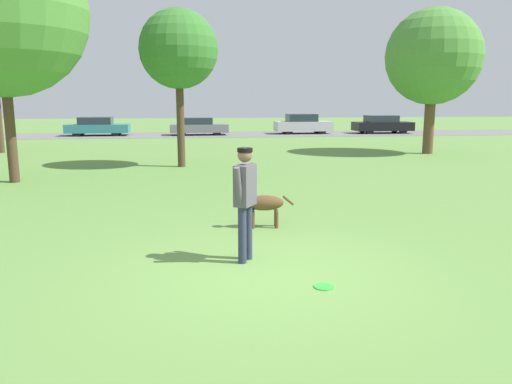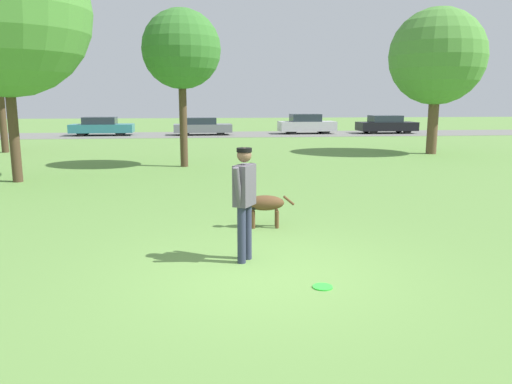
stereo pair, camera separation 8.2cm
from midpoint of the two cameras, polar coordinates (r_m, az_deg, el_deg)
ground_plane at (r=7.35m, az=1.29°, el=-9.20°), size 120.00×120.00×0.00m
far_road_strip at (r=35.66m, az=-4.80°, el=6.57°), size 120.00×6.00×0.01m
person at (r=7.60m, az=-1.02°, el=-0.31°), size 0.41×0.62×1.77m
dog at (r=9.74m, az=1.03°, el=-1.38°), size 1.12×0.35×0.66m
frisbee at (r=6.86m, az=7.97°, el=-10.69°), size 0.27×0.27×0.02m
tree_near_left at (r=16.84m, az=-26.82°, el=18.04°), size 4.96×4.96×7.48m
tree_mid_center at (r=18.77m, az=-8.40°, el=15.78°), size 2.84×2.84×5.67m
tree_far_right at (r=24.40m, az=20.08°, el=14.29°), size 4.26×4.26×6.48m
parked_car_teal at (r=36.10m, az=-17.17°, el=7.18°), size 4.25×1.91×1.27m
parked_car_grey at (r=35.23m, az=-6.10°, el=7.46°), size 4.05×1.85×1.21m
parked_car_silver at (r=36.53m, az=5.86°, el=7.72°), size 4.09×1.85×1.42m
parked_car_black at (r=37.96m, az=14.72°, el=7.47°), size 4.23×1.85×1.31m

